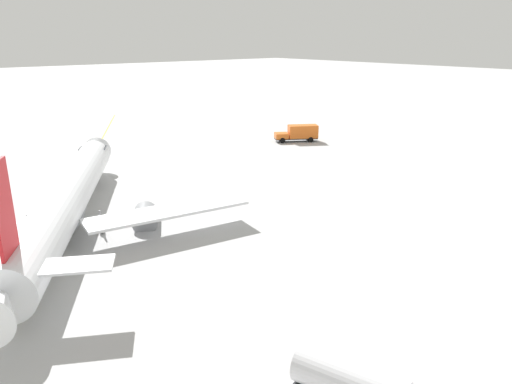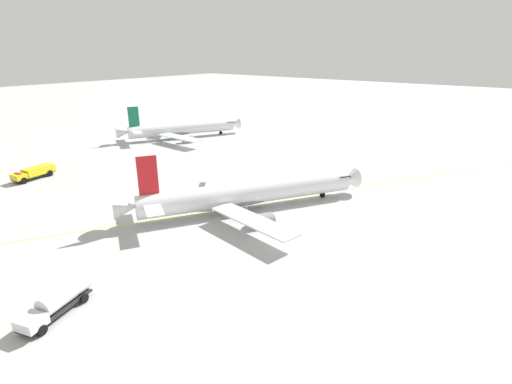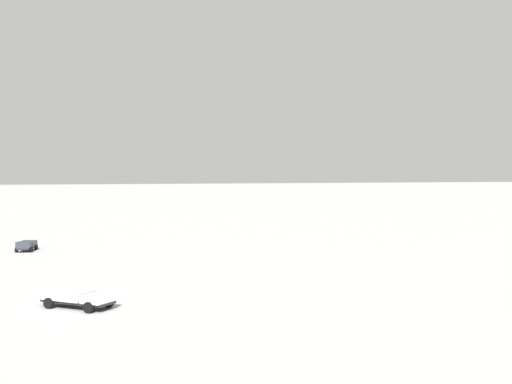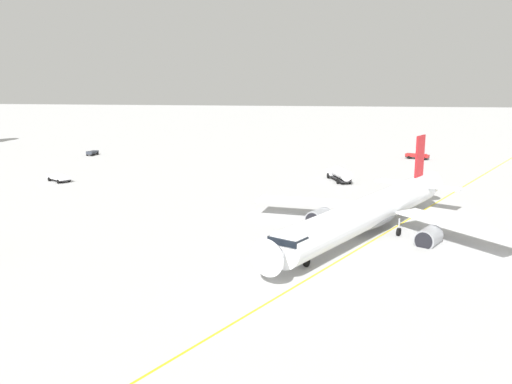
# 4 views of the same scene
# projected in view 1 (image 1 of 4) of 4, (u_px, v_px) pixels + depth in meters

# --- Properties ---
(ground_plane) EXTENTS (600.00, 600.00, 0.00)m
(ground_plane) POSITION_uv_depth(u_px,v_px,m) (59.00, 239.00, 47.55)
(ground_plane) COLOR #B2B2B2
(airliner_main) EXTENTS (33.02, 41.80, 12.02)m
(airliner_main) POSITION_uv_depth(u_px,v_px,m) (66.00, 203.00, 49.12)
(airliner_main) COLOR white
(airliner_main) RESTS_ON ground_plane
(catering_truck_truck) EXTENTS (8.17, 6.32, 3.10)m
(catering_truck_truck) POSITION_uv_depth(u_px,v_px,m) (299.00, 133.00, 91.45)
(catering_truck_truck) COLOR #232326
(catering_truck_truck) RESTS_ON ground_plane
(taxiway_centreline) EXTENTS (81.44, 148.82, 0.01)m
(taxiway_centreline) POSITION_uv_depth(u_px,v_px,m) (39.00, 256.00, 43.81)
(taxiway_centreline) COLOR yellow
(taxiway_centreline) RESTS_ON ground_plane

